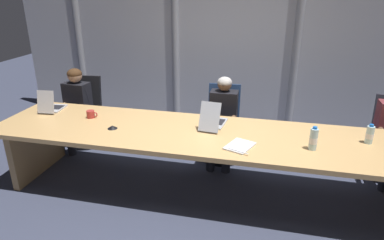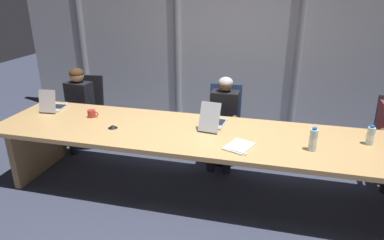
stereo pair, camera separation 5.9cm
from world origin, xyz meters
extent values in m
plane|color=#383D51|center=(0.00, 0.00, 0.00)|extent=(15.29, 15.29, 0.00)
cube|color=tan|center=(0.00, 0.00, 0.72)|extent=(4.84, 1.10, 0.05)
cube|color=black|center=(0.00, 0.00, 0.66)|extent=(4.12, 0.10, 0.06)
cube|color=tan|center=(-2.17, 0.00, 0.35)|extent=(0.08, 0.94, 0.70)
cube|color=#B2B2B7|center=(0.00, 2.32, 1.43)|extent=(7.64, 0.10, 2.87)
cylinder|color=gray|center=(-2.79, 2.27, 1.43)|extent=(0.12, 0.12, 2.81)
cylinder|color=gray|center=(-1.01, 2.27, 1.43)|extent=(0.12, 0.12, 2.81)
cylinder|color=gray|center=(0.95, 2.27, 1.43)|extent=(0.12, 0.12, 2.81)
cube|color=#BCBCC1|center=(-2.07, 0.31, 0.75)|extent=(0.24, 0.31, 0.02)
cube|color=black|center=(-2.07, 0.33, 0.76)|extent=(0.20, 0.18, 0.00)
cube|color=#BCBCC1|center=(-2.05, 0.13, 0.90)|extent=(0.22, 0.09, 0.28)
cube|color=black|center=(-2.05, 0.13, 0.90)|extent=(0.20, 0.08, 0.25)
cube|color=#A8ADB7|center=(0.02, 0.28, 0.75)|extent=(0.25, 0.36, 0.02)
cube|color=black|center=(0.02, 0.31, 0.76)|extent=(0.21, 0.21, 0.00)
cube|color=#A8ADB7|center=(-0.01, 0.05, 0.91)|extent=(0.23, 0.15, 0.30)
cube|color=black|center=(-0.01, 0.06, 0.92)|extent=(0.21, 0.13, 0.27)
cube|color=black|center=(-2.06, 0.92, 0.42)|extent=(0.53, 0.53, 0.08)
cube|color=black|center=(-2.08, 1.14, 0.72)|extent=(0.44, 0.16, 0.51)
cylinder|color=#262628|center=(-2.06, 0.92, 0.21)|extent=(0.05, 0.05, 0.34)
cylinder|color=black|center=(-2.06, 0.92, 0.02)|extent=(0.60, 0.60, 0.04)
cube|color=navy|center=(0.01, 0.92, 0.42)|extent=(0.50, 0.50, 0.08)
cube|color=navy|center=(0.00, 1.14, 0.72)|extent=(0.44, 0.14, 0.52)
cylinder|color=#262628|center=(0.01, 0.92, 0.21)|extent=(0.05, 0.05, 0.34)
cylinder|color=black|center=(0.01, 0.92, 0.02)|extent=(0.60, 0.60, 0.04)
cube|color=black|center=(-2.10, 0.90, 0.70)|extent=(0.38, 0.26, 0.47)
sphere|color=tan|center=(-2.10, 0.90, 1.04)|extent=(0.20, 0.20, 0.20)
ellipsoid|color=#472D19|center=(-2.10, 0.90, 1.06)|extent=(0.21, 0.21, 0.15)
cylinder|color=black|center=(-1.95, 0.89, 0.74)|extent=(0.08, 0.14, 0.27)
cylinder|color=tan|center=(-1.97, 0.68, 0.62)|extent=(0.09, 0.30, 0.06)
cylinder|color=black|center=(-2.25, 0.92, 0.74)|extent=(0.08, 0.14, 0.27)
cylinder|color=tan|center=(-2.27, 0.71, 0.62)|extent=(0.09, 0.30, 0.06)
cylinder|color=#262833|center=(-2.02, 0.69, 0.43)|extent=(0.17, 0.41, 0.13)
cylinder|color=#262833|center=(-2.04, 0.51, 0.22)|extent=(0.11, 0.11, 0.44)
cylinder|color=#262833|center=(-2.22, 0.71, 0.43)|extent=(0.17, 0.41, 0.13)
cylinder|color=#262833|center=(-2.24, 0.53, 0.22)|extent=(0.11, 0.11, 0.44)
cube|color=black|center=(0.03, 0.90, 0.71)|extent=(0.36, 0.22, 0.49)
sphere|color=brown|center=(0.03, 0.90, 1.05)|extent=(0.18, 0.18, 0.18)
ellipsoid|color=#B2ADA8|center=(0.03, 0.90, 1.07)|extent=(0.19, 0.19, 0.14)
cylinder|color=black|center=(0.18, 0.90, 0.76)|extent=(0.07, 0.14, 0.27)
cylinder|color=brown|center=(0.18, 0.69, 0.65)|extent=(0.07, 0.30, 0.06)
cylinder|color=black|center=(-0.12, 0.90, 0.76)|extent=(0.07, 0.14, 0.27)
cylinder|color=brown|center=(-0.12, 0.69, 0.65)|extent=(0.07, 0.30, 0.06)
cylinder|color=#262833|center=(0.13, 0.70, 0.43)|extent=(0.13, 0.40, 0.13)
cylinder|color=#262833|center=(0.13, 0.52, 0.22)|extent=(0.11, 0.11, 0.44)
cylinder|color=#262833|center=(-0.07, 0.70, 0.43)|extent=(0.13, 0.40, 0.13)
cylinder|color=#262833|center=(-0.07, 0.52, 0.22)|extent=(0.11, 0.11, 0.44)
cylinder|color=brown|center=(1.90, 0.90, 0.77)|extent=(0.07, 0.14, 0.27)
cylinder|color=brown|center=(1.90, 0.69, 0.65)|extent=(0.06, 0.30, 0.06)
cylinder|color=silver|center=(1.04, -0.15, 0.85)|extent=(0.08, 0.08, 0.21)
cylinder|color=white|center=(1.04, -0.15, 0.84)|extent=(0.08, 0.08, 0.06)
cylinder|color=blue|center=(1.04, -0.15, 0.97)|extent=(0.04, 0.04, 0.02)
cylinder|color=silver|center=(1.60, 0.12, 0.84)|extent=(0.07, 0.07, 0.18)
cylinder|color=white|center=(1.60, 0.12, 0.83)|extent=(0.07, 0.07, 0.05)
cylinder|color=blue|center=(1.60, 0.12, 0.94)|extent=(0.04, 0.04, 0.02)
cylinder|color=#B2332D|center=(-1.46, 0.13, 0.79)|extent=(0.09, 0.09, 0.09)
torus|color=#B2332D|center=(-1.40, 0.13, 0.79)|extent=(0.06, 0.01, 0.06)
cone|color=black|center=(-1.06, -0.12, 0.76)|extent=(0.11, 0.11, 0.03)
cube|color=silver|center=(0.35, -0.26, 0.75)|extent=(0.31, 0.36, 0.02)
cylinder|color=silver|center=(0.35, -0.40, 0.77)|extent=(0.20, 0.09, 0.01)
camera|label=1|loc=(0.59, -3.30, 2.22)|focal=31.91mm
camera|label=2|loc=(0.64, -3.28, 2.22)|focal=31.91mm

